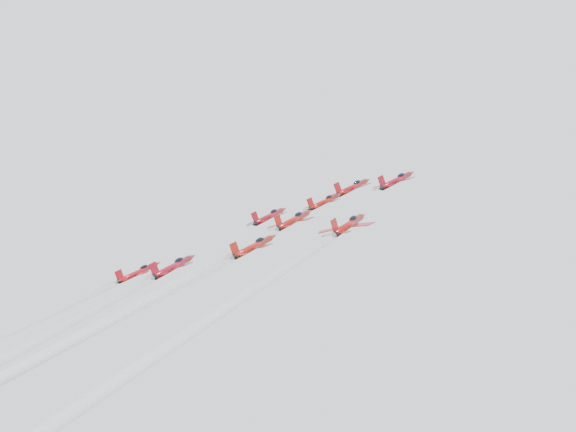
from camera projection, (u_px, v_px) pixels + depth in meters
The scene contains 7 objects.
jet_lead at pixel (353, 187), 172.11m from camera, with size 10.62×13.52×8.84m.
jet_row2_left at pixel (270, 216), 171.63m from camera, with size 10.16×12.94×8.46m.
jet_row2_center at pixel (325, 201), 162.89m from camera, with size 8.75×11.14×7.29m.
jet_row2_right at pixel (397, 180), 156.37m from camera, with size 9.62×12.25×8.01m.
jet_center at pixel (107, 318), 109.95m from camera, with size 10.09×94.25×58.19m.
jet_rear_right at pixel (39, 361), 95.10m from camera, with size 9.32×87.04×53.74m.
jet_rear_farright at pixel (147, 345), 83.03m from camera, with size 9.22×86.09×53.15m.
Camera 1 is at (90.07, -111.23, 87.13)m, focal length 50.00 mm.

